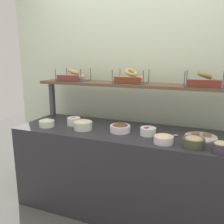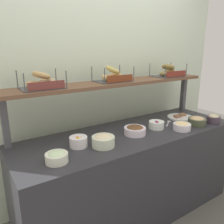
{
  "view_description": "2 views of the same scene",
  "coord_description": "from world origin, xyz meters",
  "px_view_note": "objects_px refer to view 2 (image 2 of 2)",
  "views": [
    {
      "loc": [
        0.73,
        -2.11,
        1.55
      ],
      "look_at": [
        -0.13,
        0.03,
        1.02
      ],
      "focal_mm": 38.64,
      "sensor_mm": 36.0,
      "label": 1
    },
    {
      "loc": [
        -1.23,
        -1.52,
        1.6
      ],
      "look_at": [
        -0.16,
        0.09,
        1.04
      ],
      "focal_mm": 36.72,
      "sensor_mm": 36.0,
      "label": 2
    }
  ],
  "objects_px": {
    "bowl_potato_salad": "(103,140)",
    "serving_spoon_near_plate": "(168,123)",
    "bowl_chocolate_spread": "(135,130)",
    "bowl_fruit_salad": "(78,141)",
    "bowl_egg_salad": "(182,126)",
    "bowl_beet_salad": "(156,125)",
    "serving_plate_white": "(180,117)",
    "bagel_basket_sesame": "(113,76)",
    "bowl_scallion_spread": "(57,157)",
    "bowl_hummus": "(197,121)",
    "bowl_tuna_salad": "(213,119)",
    "bagel_basket_everything": "(168,72)",
    "bagel_basket_plain": "(42,82)"
  },
  "relations": [
    {
      "from": "bowl_tuna_salad",
      "to": "bowl_beet_salad",
      "type": "distance_m",
      "value": 0.63
    },
    {
      "from": "serving_plate_white",
      "to": "bagel_basket_sesame",
      "type": "height_order",
      "value": "bagel_basket_sesame"
    },
    {
      "from": "bowl_fruit_salad",
      "to": "bowl_chocolate_spread",
      "type": "relative_size",
      "value": 0.72
    },
    {
      "from": "bowl_tuna_salad",
      "to": "bagel_basket_everything",
      "type": "xyz_separation_m",
      "value": [
        -0.17,
        0.5,
        0.43
      ]
    },
    {
      "from": "bowl_chocolate_spread",
      "to": "bowl_beet_salad",
      "type": "distance_m",
      "value": 0.27
    },
    {
      "from": "bowl_hummus",
      "to": "bowl_fruit_salad",
      "type": "bearing_deg",
      "value": 171.32
    },
    {
      "from": "bowl_chocolate_spread",
      "to": "bowl_potato_salad",
      "type": "height_order",
      "value": "bowl_potato_salad"
    },
    {
      "from": "bowl_beet_salad",
      "to": "serving_spoon_near_plate",
      "type": "xyz_separation_m",
      "value": [
        0.21,
        0.04,
        -0.03
      ]
    },
    {
      "from": "bowl_hummus",
      "to": "bowl_tuna_salad",
      "type": "distance_m",
      "value": 0.2
    },
    {
      "from": "bowl_tuna_salad",
      "to": "bagel_basket_sesame",
      "type": "bearing_deg",
      "value": 149.0
    },
    {
      "from": "bowl_egg_salad",
      "to": "bagel_basket_everything",
      "type": "height_order",
      "value": "bagel_basket_everything"
    },
    {
      "from": "bowl_chocolate_spread",
      "to": "serving_plate_white",
      "type": "bearing_deg",
      "value": 8.24
    },
    {
      "from": "bowl_potato_salad",
      "to": "bowl_egg_salad",
      "type": "height_order",
      "value": "bowl_potato_salad"
    },
    {
      "from": "bowl_fruit_salad",
      "to": "bagel_basket_sesame",
      "type": "height_order",
      "value": "bagel_basket_sesame"
    },
    {
      "from": "bowl_fruit_salad",
      "to": "bagel_basket_sesame",
      "type": "xyz_separation_m",
      "value": [
        0.52,
        0.3,
        0.44
      ]
    },
    {
      "from": "serving_plate_white",
      "to": "serving_spoon_near_plate",
      "type": "bearing_deg",
      "value": -167.09
    },
    {
      "from": "bowl_hummus",
      "to": "bowl_fruit_salad",
      "type": "xyz_separation_m",
      "value": [
        -1.2,
        0.18,
        -0.0
      ]
    },
    {
      "from": "bowl_hummus",
      "to": "bagel_basket_plain",
      "type": "height_order",
      "value": "bagel_basket_plain"
    },
    {
      "from": "bowl_egg_salad",
      "to": "bagel_basket_plain",
      "type": "xyz_separation_m",
      "value": [
        -1.12,
        0.48,
        0.44
      ]
    },
    {
      "from": "bowl_fruit_salad",
      "to": "bowl_chocolate_spread",
      "type": "xyz_separation_m",
      "value": [
        0.53,
        -0.04,
        -0.0
      ]
    },
    {
      "from": "bowl_scallion_spread",
      "to": "bowl_egg_salad",
      "type": "xyz_separation_m",
      "value": [
        1.19,
        -0.05,
        -0.0
      ]
    },
    {
      "from": "bowl_potato_salad",
      "to": "bagel_basket_everything",
      "type": "relative_size",
      "value": 0.53
    },
    {
      "from": "bowl_beet_salad",
      "to": "bowl_potato_salad",
      "type": "bearing_deg",
      "value": -173.87
    },
    {
      "from": "bowl_beet_salad",
      "to": "serving_spoon_near_plate",
      "type": "bearing_deg",
      "value": 11.42
    },
    {
      "from": "serving_plate_white",
      "to": "bagel_basket_plain",
      "type": "bearing_deg",
      "value": 171.08
    },
    {
      "from": "bowl_tuna_salad",
      "to": "bowl_chocolate_spread",
      "type": "bearing_deg",
      "value": 167.52
    },
    {
      "from": "serving_spoon_near_plate",
      "to": "bagel_basket_everything",
      "type": "bearing_deg",
      "value": 49.03
    },
    {
      "from": "bowl_egg_salad",
      "to": "bagel_basket_sesame",
      "type": "bearing_deg",
      "value": 132.37
    },
    {
      "from": "serving_spoon_near_plate",
      "to": "bagel_basket_plain",
      "type": "distance_m",
      "value": 1.29
    },
    {
      "from": "bowl_beet_salad",
      "to": "serving_spoon_near_plate",
      "type": "height_order",
      "value": "bowl_beet_salad"
    },
    {
      "from": "bagel_basket_sesame",
      "to": "serving_plate_white",
      "type": "bearing_deg",
      "value": -17.6
    },
    {
      "from": "bowl_potato_salad",
      "to": "serving_spoon_near_plate",
      "type": "distance_m",
      "value": 0.85
    },
    {
      "from": "bagel_basket_everything",
      "to": "serving_plate_white",
      "type": "bearing_deg",
      "value": -84.93
    },
    {
      "from": "bowl_chocolate_spread",
      "to": "bagel_basket_everything",
      "type": "height_order",
      "value": "bagel_basket_everything"
    },
    {
      "from": "serving_plate_white",
      "to": "bagel_basket_everything",
      "type": "relative_size",
      "value": 0.82
    },
    {
      "from": "bowl_potato_salad",
      "to": "bowl_egg_salad",
      "type": "bearing_deg",
      "value": -6.6
    },
    {
      "from": "bowl_chocolate_spread",
      "to": "serving_spoon_near_plate",
      "type": "xyz_separation_m",
      "value": [
        0.48,
        0.05,
        -0.03
      ]
    },
    {
      "from": "bowl_hummus",
      "to": "bowl_chocolate_spread",
      "type": "relative_size",
      "value": 0.91
    },
    {
      "from": "bowl_scallion_spread",
      "to": "bowl_beet_salad",
      "type": "relative_size",
      "value": 1.06
    },
    {
      "from": "bowl_hummus",
      "to": "bagel_basket_sesame",
      "type": "height_order",
      "value": "bagel_basket_sesame"
    },
    {
      "from": "bowl_fruit_salad",
      "to": "bowl_chocolate_spread",
      "type": "height_order",
      "value": "bowl_fruit_salad"
    },
    {
      "from": "bagel_basket_sesame",
      "to": "bagel_basket_everything",
      "type": "height_order",
      "value": "bagel_basket_sesame"
    },
    {
      "from": "bowl_potato_salad",
      "to": "bagel_basket_sesame",
      "type": "xyz_separation_m",
      "value": [
        0.35,
        0.4,
        0.43
      ]
    },
    {
      "from": "bowl_scallion_spread",
      "to": "bagel_basket_sesame",
      "type": "bearing_deg",
      "value": 30.72
    },
    {
      "from": "bowl_fruit_salad",
      "to": "bowl_egg_salad",
      "type": "xyz_separation_m",
      "value": [
        0.96,
        -0.19,
        -0.0
      ]
    },
    {
      "from": "serving_spoon_near_plate",
      "to": "bagel_basket_sesame",
      "type": "distance_m",
      "value": 0.74
    },
    {
      "from": "serving_spoon_near_plate",
      "to": "bowl_fruit_salad",
      "type": "bearing_deg",
      "value": -179.49
    },
    {
      "from": "bowl_scallion_spread",
      "to": "bowl_tuna_salad",
      "type": "bearing_deg",
      "value": -2.96
    },
    {
      "from": "bowl_fruit_salad",
      "to": "bagel_basket_everything",
      "type": "xyz_separation_m",
      "value": [
        1.23,
        0.27,
        0.44
      ]
    },
    {
      "from": "bowl_potato_salad",
      "to": "bagel_basket_plain",
      "type": "height_order",
      "value": "bagel_basket_plain"
    }
  ]
}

